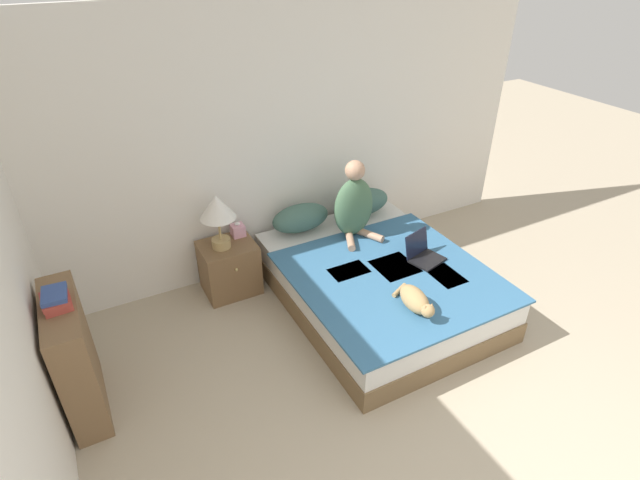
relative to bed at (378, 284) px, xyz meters
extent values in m
cube|color=white|center=(-0.42, 1.11, 1.06)|extent=(5.47, 0.05, 2.55)
cube|color=white|center=(-2.68, -0.77, 1.06)|extent=(0.05, 4.70, 2.55)
cube|color=brown|center=(0.00, 0.01, -0.11)|extent=(1.59, 2.07, 0.20)
cube|color=silver|center=(0.00, 0.01, 0.09)|extent=(1.57, 2.04, 0.21)
cube|color=teal|center=(0.00, -0.20, 0.21)|extent=(1.64, 1.66, 0.02)
cube|color=#3D4784|center=(0.10, -0.10, 0.22)|extent=(0.35, 0.36, 0.01)
cube|color=#3D4784|center=(0.41, -0.42, 0.22)|extent=(0.23, 0.32, 0.01)
cube|color=#3D4784|center=(-0.30, 0.04, 0.22)|extent=(0.34, 0.22, 0.01)
ellipsoid|color=#42665B|center=(-0.36, 0.86, 0.35)|extent=(0.59, 0.30, 0.27)
ellipsoid|color=#42665B|center=(0.36, 0.86, 0.35)|extent=(0.59, 0.30, 0.27)
ellipsoid|color=#476B4C|center=(0.05, 0.55, 0.52)|extent=(0.40, 0.22, 0.59)
sphere|color=tan|center=(0.05, 0.55, 0.90)|extent=(0.19, 0.19, 0.19)
cylinder|color=tan|center=(-0.06, 0.41, 0.25)|extent=(0.18, 0.29, 0.07)
cylinder|color=tan|center=(0.16, 0.41, 0.25)|extent=(0.18, 0.29, 0.07)
ellipsoid|color=tan|center=(-0.11, -0.63, 0.31)|extent=(0.20, 0.34, 0.17)
sphere|color=tan|center=(-0.12, -0.82, 0.33)|extent=(0.10, 0.10, 0.10)
cone|color=tan|center=(-0.10, -0.82, 0.37)|extent=(0.05, 0.05, 0.05)
cone|color=tan|center=(-0.15, -0.81, 0.37)|extent=(0.05, 0.05, 0.05)
cylinder|color=tan|center=(-0.09, -0.42, 0.24)|extent=(0.18, 0.11, 0.04)
cube|color=black|center=(0.40, -0.16, 0.23)|extent=(0.34, 0.29, 0.02)
cube|color=black|center=(0.37, -0.03, 0.35)|extent=(0.30, 0.13, 0.22)
cube|color=brown|center=(-1.13, 0.82, 0.04)|extent=(0.50, 0.42, 0.51)
sphere|color=tan|center=(-1.13, 0.61, 0.15)|extent=(0.03, 0.03, 0.03)
cylinder|color=tan|center=(-1.18, 0.81, 0.34)|extent=(0.17, 0.17, 0.09)
cylinder|color=tan|center=(-1.18, 0.81, 0.49)|extent=(0.02, 0.02, 0.22)
cone|color=white|center=(-1.18, 0.81, 0.71)|extent=(0.32, 0.32, 0.22)
cube|color=#E09EB2|center=(-0.98, 0.93, 0.35)|extent=(0.12, 0.12, 0.11)
ellipsoid|color=white|center=(-0.98, 0.93, 0.42)|extent=(0.06, 0.04, 0.03)
cube|color=brown|center=(-2.51, 0.02, 0.24)|extent=(0.23, 0.79, 0.91)
cube|color=#B24238|center=(-2.50, 0.01, 0.71)|extent=(0.17, 0.22, 0.04)
cube|color=#B24238|center=(-2.51, 0.01, 0.75)|extent=(0.17, 0.22, 0.03)
cube|color=#334C8E|center=(-2.50, 0.01, 0.78)|extent=(0.16, 0.22, 0.03)
camera|label=1|loc=(-2.19, -2.98, 2.74)|focal=28.00mm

